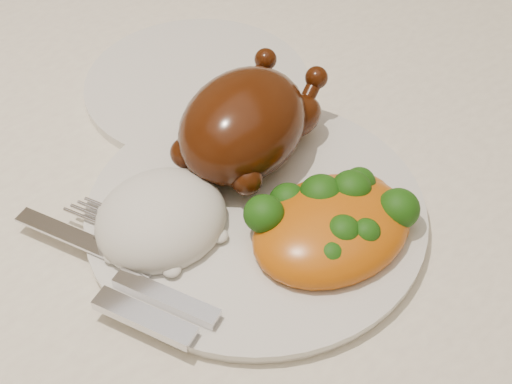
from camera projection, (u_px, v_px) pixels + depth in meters
dining_table at (90, 319)px, 0.67m from camera, size 1.60×0.90×0.76m
tablecloth at (76, 271)px, 0.62m from camera, size 1.73×1.03×0.18m
dinner_plate at (256, 213)px, 0.62m from camera, size 0.37×0.37×0.01m
side_plate at (197, 85)px, 0.74m from camera, size 0.27×0.27×0.01m
roast_chicken at (245, 122)px, 0.63m from camera, size 0.18×0.14×0.09m
rice_mound at (161, 219)px, 0.59m from camera, size 0.13×0.12×0.06m
mac_and_cheese at (334, 221)px, 0.58m from camera, size 0.15×0.12×0.06m
cutlery at (135, 284)px, 0.55m from camera, size 0.09×0.20×0.01m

